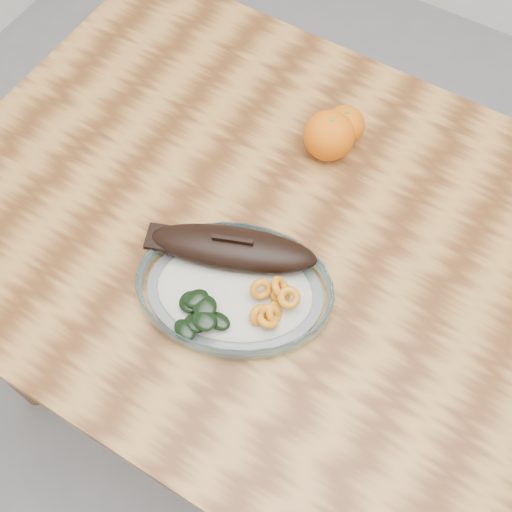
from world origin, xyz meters
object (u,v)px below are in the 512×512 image
Objects in this scene: dining_table at (305,275)px; orange_right at (345,125)px; plated_meal at (234,286)px; orange_left at (329,136)px.

dining_table is 0.25m from orange_right.
dining_table is at bearing -76.08° from orange_right.
plated_meal reaches higher than dining_table.
orange_left reaches higher than dining_table.
orange_right is at bearing 67.38° from plated_meal.
plated_meal is at bearing -114.40° from dining_table.
plated_meal is 0.30m from orange_left.
orange_left is (-0.01, 0.30, 0.02)m from plated_meal.
plated_meal reaches higher than orange_right.
dining_table is at bearing -70.29° from orange_left.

